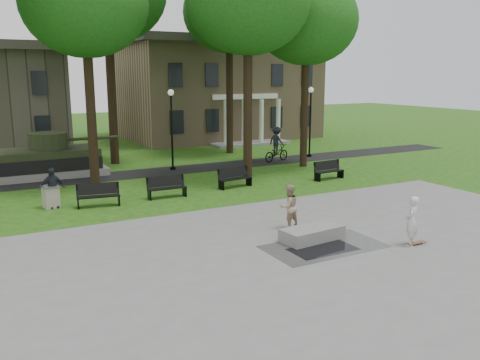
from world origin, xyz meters
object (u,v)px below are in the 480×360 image
object	(u,v)px
friend_watching	(289,206)
park_bench_0	(98,194)
concrete_block	(312,234)
cyclist	(276,147)
skateboarder	(412,221)
trash_bin	(51,197)

from	to	relation	value
friend_watching	park_bench_0	bearing A→B (deg)	-55.27
concrete_block	friend_watching	xyz separation A→B (m)	(0.06, 1.55, 0.59)
cyclist	concrete_block	bearing A→B (deg)	136.84
concrete_block	skateboarder	size ratio (longest dim) A/B	1.32
friend_watching	concrete_block	bearing A→B (deg)	82.82
concrete_block	park_bench_0	xyz separation A→B (m)	(-5.40, 8.14, 0.28)
cyclist	park_bench_0	xyz separation A→B (m)	(-12.93, -6.03, -0.40)
concrete_block	friend_watching	distance (m)	1.66
skateboarder	cyclist	distance (m)	16.90
concrete_block	park_bench_0	bearing A→B (deg)	123.54
friend_watching	skateboarder	bearing A→B (deg)	120.41
concrete_block	park_bench_0	world-z (taller)	park_bench_0
cyclist	park_bench_0	distance (m)	14.27
skateboarder	park_bench_0	world-z (taller)	skateboarder
cyclist	friend_watching	bearing A→B (deg)	134.20
friend_watching	cyclist	size ratio (longest dim) A/B	0.72
concrete_block	trash_bin	size ratio (longest dim) A/B	2.29
concrete_block	friend_watching	bearing A→B (deg)	87.73
park_bench_0	friend_watching	bearing A→B (deg)	-41.00
park_bench_0	trash_bin	distance (m)	1.96
skateboarder	friend_watching	distance (m)	4.34
cyclist	trash_bin	distance (m)	15.68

